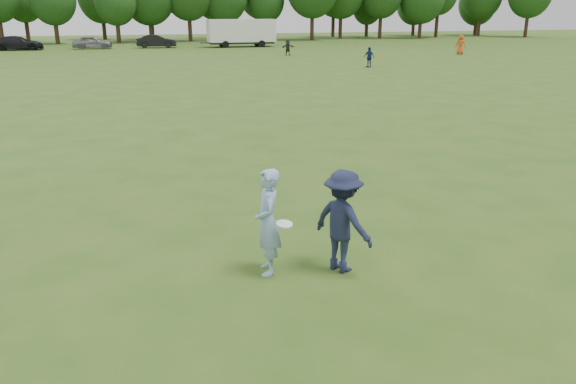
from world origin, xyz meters
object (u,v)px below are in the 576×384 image
defender (343,221)px  field_cone (380,57)px  car_e (92,42)px  cargo_trailer (241,32)px  player_far_d (288,48)px  player_far_c (461,45)px  car_f (156,41)px  thrower (268,222)px  car_d (18,43)px  player_far_b (369,57)px

defender → field_cone: defender is taller
car_e → cargo_trailer: (17.07, -1.30, 1.03)m
cargo_trailer → player_far_d: bearing=-84.2°
player_far_c → car_f: 34.24m
car_e → thrower: bearing=-173.4°
player_far_c → car_e: (-35.30, 19.64, -0.22)m
defender → car_e: size_ratio=0.40×
thrower → car_d: thrower is taller
player_far_b → player_far_d: bearing=159.8°
car_d → defender: bearing=-164.1°
defender → player_far_d: 47.65m
car_e → defender: bearing=-172.3°
player_far_d → car_f: (-11.43, 15.52, -0.00)m
player_far_d → cargo_trailer: cargo_trailer is taller
player_far_c → car_d: 47.43m
car_f → car_e: bearing=91.3°
defender → thrower: bearing=48.5°
car_e → player_far_c: bearing=-116.6°
player_far_b → field_cone: bearing=116.8°
thrower → player_far_c: size_ratio=0.94×
car_d → field_cone: size_ratio=17.54×
thrower → cargo_trailer: 61.34m
car_d → car_e: (7.83, -0.11, -0.02)m
player_far_b → player_far_d: (-2.54, 13.27, -0.02)m
player_far_b → field_cone: size_ratio=5.15×
car_e → cargo_trailer: bearing=-91.9°
thrower → field_cone: (20.92, 39.10, -0.75)m
cargo_trailer → player_far_b: bearing=-81.7°
field_cone → car_e: bearing=138.8°
thrower → player_far_d: bearing=170.6°
car_d → car_f: (14.95, -0.30, -0.01)m
car_e → cargo_trailer: size_ratio=0.49×
car_e → car_f: car_f is taller
defender → car_f: size_ratio=0.39×
player_far_b → car_f: bearing=174.8°
defender → cargo_trailer: size_ratio=0.20×
player_far_b → car_d: (-28.92, 29.10, -0.01)m
thrower → cargo_trailer: cargo_trailer is taller
player_far_c → field_cone: player_far_c is taller
player_far_d → field_cone: size_ratio=5.04×
player_far_d → car_e: bearing=131.6°
player_far_d → car_f: bearing=118.2°
thrower → player_far_b: 36.38m
player_far_d → player_far_b: bearing=-87.3°
player_far_c → field_cone: (-9.96, -2.58, -0.81)m
player_far_d → car_e: size_ratio=0.35×
player_far_b → car_f: 32.01m
player_far_b → car_f: size_ratio=0.34×
thrower → field_cone: 44.35m
car_d → car_e: bearing=-87.2°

